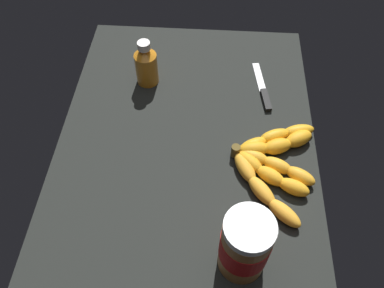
{
  "coord_description": "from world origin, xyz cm",
  "views": [
    {
      "loc": [
        -52.33,
        -4.98,
        72.18
      ],
      "look_at": [
        -2.25,
        -1.57,
        3.95
      ],
      "focal_mm": 36.16,
      "sensor_mm": 36.0,
      "label": 1
    }
  ],
  "objects_px": {
    "honey_bottle": "(146,64)",
    "butter_knife": "(263,90)",
    "banana_bunch": "(272,162)",
    "peanut_butter_jar": "(245,246)"
  },
  "relations": [
    {
      "from": "honey_bottle",
      "to": "butter_knife",
      "type": "bearing_deg",
      "value": -93.5
    },
    {
      "from": "butter_knife",
      "to": "banana_bunch",
      "type": "bearing_deg",
      "value": -177.79
    },
    {
      "from": "peanut_butter_jar",
      "to": "butter_knife",
      "type": "relative_size",
      "value": 0.9
    },
    {
      "from": "honey_bottle",
      "to": "butter_knife",
      "type": "xyz_separation_m",
      "value": [
        -0.02,
        -0.3,
        -0.05
      ]
    },
    {
      "from": "peanut_butter_jar",
      "to": "butter_knife",
      "type": "bearing_deg",
      "value": -7.65
    },
    {
      "from": "honey_bottle",
      "to": "butter_knife",
      "type": "relative_size",
      "value": 0.71
    },
    {
      "from": "peanut_butter_jar",
      "to": "butter_knife",
      "type": "xyz_separation_m",
      "value": [
        0.45,
        -0.06,
        -0.07
      ]
    },
    {
      "from": "honey_bottle",
      "to": "butter_knife",
      "type": "height_order",
      "value": "honey_bottle"
    },
    {
      "from": "banana_bunch",
      "to": "peanut_butter_jar",
      "type": "distance_m",
      "value": 0.24
    },
    {
      "from": "banana_bunch",
      "to": "peanut_butter_jar",
      "type": "height_order",
      "value": "peanut_butter_jar"
    }
  ]
}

